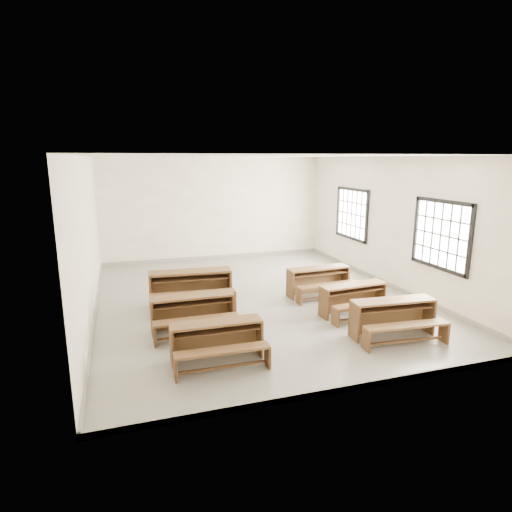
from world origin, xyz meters
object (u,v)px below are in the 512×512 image
object	(u,v)px
desk_set_3	(394,316)
desk_set_5	(319,279)
desk_set_4	(354,297)
desk_set_0	(217,339)
desk_set_2	(191,286)
desk_set_1	(193,311)

from	to	relation	value
desk_set_3	desk_set_5	size ratio (longest dim) A/B	1.03
desk_set_3	desk_set_4	size ratio (longest dim) A/B	1.07
desk_set_0	desk_set_5	bearing A→B (deg)	41.37
desk_set_2	desk_set_5	xyz separation A→B (m)	(2.98, -0.15, -0.07)
desk_set_2	desk_set_5	distance (m)	2.99
desk_set_3	desk_set_4	bearing A→B (deg)	98.96
desk_set_2	desk_set_3	world-z (taller)	desk_set_2
desk_set_1	desk_set_5	world-z (taller)	desk_set_1
desk_set_1	desk_set_3	size ratio (longest dim) A/B	0.96
desk_set_5	desk_set_0	bearing A→B (deg)	-143.01
desk_set_1	desk_set_5	bearing A→B (deg)	21.03
desk_set_2	desk_set_5	size ratio (longest dim) A/B	1.19
desk_set_0	desk_set_4	xyz separation A→B (m)	(3.14, 1.19, -0.01)
desk_set_2	desk_set_1	bearing A→B (deg)	-93.66
desk_set_0	desk_set_3	xyz separation A→B (m)	(3.23, -0.03, 0.02)
desk_set_0	desk_set_2	xyz separation A→B (m)	(0.03, 2.70, 0.08)
desk_set_2	desk_set_4	world-z (taller)	desk_set_2
desk_set_4	desk_set_5	size ratio (longest dim) A/B	0.97
desk_set_5	desk_set_1	bearing A→B (deg)	-162.11
desk_set_0	desk_set_3	bearing A→B (deg)	0.64
desk_set_0	desk_set_4	distance (m)	3.35
desk_set_5	desk_set_3	bearing A→B (deg)	-88.46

